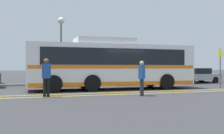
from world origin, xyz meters
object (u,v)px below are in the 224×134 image
at_px(transit_bus, 112,64).
at_px(parked_car_2, 134,77).
at_px(pedestrian_0, 46,75).
at_px(street_lamp, 61,32).
at_px(bus_stop_sign, 220,63).
at_px(parked_car_3, 197,76).
at_px(parked_car_1, 64,77).
at_px(pedestrian_1, 142,76).

distance_m(transit_bus, parked_car_2, 5.16).
relative_size(transit_bus, pedestrian_0, 5.92).
bearing_deg(transit_bus, pedestrian_0, -52.93).
relative_size(transit_bus, parked_car_2, 2.70).
bearing_deg(street_lamp, pedestrian_0, -101.27).
bearing_deg(bus_stop_sign, street_lamp, -127.89).
xyz_separation_m(parked_car_3, bus_stop_sign, (-2.06, -5.42, 1.02)).
distance_m(bus_stop_sign, street_lamp, 12.87).
bearing_deg(transit_bus, parked_car_1, -144.27).
height_order(parked_car_1, parked_car_2, parked_car_1).
xyz_separation_m(transit_bus, parked_car_1, (-2.62, 3.75, -0.92)).
bearing_deg(pedestrian_1, transit_bus, 47.01).
xyz_separation_m(transit_bus, pedestrian_0, (-4.39, -3.22, -0.58)).
xyz_separation_m(pedestrian_0, pedestrian_1, (4.59, -1.02, -0.07)).
bearing_deg(parked_car_1, street_lamp, 174.92).
bearing_deg(parked_car_2, pedestrian_1, -23.89).
bearing_deg(parked_car_3, street_lamp, 73.63).
distance_m(pedestrian_0, street_lamp, 10.33).
distance_m(transit_bus, parked_car_1, 4.67).
bearing_deg(pedestrian_1, pedestrian_0, 121.80).
xyz_separation_m(transit_bus, pedestrian_1, (0.20, -4.25, -0.65)).
bearing_deg(parked_car_2, parked_car_1, -92.03).
bearing_deg(bus_stop_sign, parked_car_2, -142.03).
bearing_deg(parked_car_1, transit_bus, 32.85).
xyz_separation_m(bus_stop_sign, street_lamp, (-9.82, 7.86, 2.76)).
bearing_deg(parked_car_1, parked_car_2, 89.36).
relative_size(parked_car_3, street_lamp, 0.78).
relative_size(parked_car_3, pedestrian_0, 2.40).
xyz_separation_m(parked_car_3, street_lamp, (-11.87, 2.44, 3.78)).
bearing_deg(parked_car_1, pedestrian_1, 17.31).
bearing_deg(bus_stop_sign, pedestrian_0, -80.92).
relative_size(parked_car_2, pedestrian_0, 2.20).
height_order(parked_car_2, bus_stop_sign, bus_stop_sign).
relative_size(transit_bus, bus_stop_sign, 4.05).
distance_m(pedestrian_1, street_lamp, 11.46).
height_order(parked_car_2, pedestrian_0, pedestrian_0).
distance_m(parked_car_1, street_lamp, 4.55).
xyz_separation_m(parked_car_2, street_lamp, (-5.71, 2.44, 3.80)).
relative_size(pedestrian_1, bus_stop_sign, 0.65).
distance_m(parked_car_2, bus_stop_sign, 6.87).
bearing_deg(pedestrian_0, street_lamp, 79.22).
xyz_separation_m(parked_car_1, pedestrian_0, (-1.77, -6.97, 0.34)).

